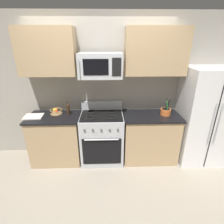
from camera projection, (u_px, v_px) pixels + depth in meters
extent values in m
plane|color=gray|center=(102.00, 181.00, 2.87)|extent=(16.00, 16.00, 0.00)
cube|color=#9E998E|center=(102.00, 89.00, 3.26)|extent=(8.00, 0.10, 2.60)
cube|color=tan|center=(57.00, 139.00, 3.23)|extent=(0.87, 0.55, 0.88)
cube|color=black|center=(54.00, 117.00, 3.05)|extent=(0.91, 0.59, 0.03)
cube|color=#B2B5BA|center=(102.00, 138.00, 3.24)|extent=(0.76, 0.59, 0.91)
cube|color=black|center=(102.00, 152.00, 3.00)|extent=(0.67, 0.01, 0.51)
cylinder|color=#B2B5BA|center=(102.00, 140.00, 2.88)|extent=(0.57, 0.02, 0.02)
cube|color=black|center=(102.00, 115.00, 3.07)|extent=(0.73, 0.53, 0.02)
cube|color=#B2B5BA|center=(102.00, 106.00, 3.28)|extent=(0.76, 0.06, 0.18)
torus|color=black|center=(91.00, 118.00, 2.94)|extent=(0.17, 0.17, 0.02)
torus|color=black|center=(112.00, 117.00, 2.95)|extent=(0.17, 0.17, 0.02)
torus|color=black|center=(92.00, 112.00, 3.17)|extent=(0.17, 0.17, 0.02)
torus|color=black|center=(112.00, 112.00, 3.18)|extent=(0.17, 0.17, 0.02)
cylinder|color=#4C4C51|center=(84.00, 130.00, 2.82)|extent=(0.04, 0.02, 0.04)
cylinder|color=#4C4C51|center=(93.00, 130.00, 2.83)|extent=(0.04, 0.02, 0.04)
cylinder|color=#4C4C51|center=(101.00, 130.00, 2.83)|extent=(0.04, 0.02, 0.04)
cylinder|color=#4C4C51|center=(110.00, 130.00, 2.83)|extent=(0.04, 0.02, 0.04)
cylinder|color=#4C4C51|center=(118.00, 130.00, 2.84)|extent=(0.04, 0.02, 0.04)
cube|color=tan|center=(150.00, 138.00, 3.27)|extent=(0.97, 0.55, 0.88)
cube|color=black|center=(152.00, 116.00, 3.10)|extent=(1.01, 0.59, 0.03)
cube|color=silver|center=(203.00, 117.00, 3.12)|extent=(0.82, 0.66, 1.74)
cube|color=black|center=(214.00, 125.00, 2.81)|extent=(0.01, 0.01, 1.66)
cylinder|color=#B2B5BA|center=(213.00, 124.00, 2.77)|extent=(0.02, 0.02, 0.70)
cylinder|color=#B2B5BA|center=(219.00, 124.00, 2.77)|extent=(0.02, 0.02, 0.70)
cube|color=#B2B5BA|center=(100.00, 65.00, 2.76)|extent=(0.69, 0.40, 0.38)
cube|color=black|center=(96.00, 67.00, 2.57)|extent=(0.38, 0.01, 0.24)
cube|color=black|center=(117.00, 67.00, 2.58)|extent=(0.14, 0.01, 0.27)
cylinder|color=#B2B5BA|center=(79.00, 68.00, 2.54)|extent=(0.02, 0.02, 0.27)
cube|color=tan|center=(47.00, 52.00, 2.77)|extent=(0.90, 0.34, 0.75)
cube|color=tan|center=(156.00, 51.00, 2.82)|extent=(1.00, 0.34, 0.75)
cylinder|color=#D1662D|center=(165.00, 112.00, 3.10)|extent=(0.18, 0.18, 0.11)
cylinder|color=black|center=(166.00, 111.00, 3.09)|extent=(0.15, 0.15, 0.09)
cylinder|color=black|center=(166.00, 106.00, 3.05)|extent=(0.04, 0.07, 0.28)
cylinder|color=green|center=(167.00, 108.00, 3.04)|extent=(0.07, 0.04, 0.24)
cylinder|color=black|center=(168.00, 106.00, 3.08)|extent=(0.04, 0.06, 0.26)
cone|color=#9E7A4C|center=(56.00, 112.00, 3.16)|extent=(0.21, 0.21, 0.07)
torus|color=#9E7A4C|center=(56.00, 110.00, 3.14)|extent=(0.22, 0.22, 0.01)
sphere|color=red|center=(56.00, 111.00, 3.12)|extent=(0.07, 0.07, 0.07)
sphere|color=orange|center=(56.00, 110.00, 3.13)|extent=(0.08, 0.08, 0.08)
sphere|color=yellow|center=(55.00, 110.00, 3.14)|extent=(0.07, 0.07, 0.07)
sphere|color=#9EB74C|center=(56.00, 110.00, 3.15)|extent=(0.07, 0.07, 0.07)
cube|color=silver|center=(33.00, 116.00, 3.02)|extent=(0.33, 0.27, 0.02)
cylinder|color=#382314|center=(68.00, 110.00, 3.09)|extent=(0.06, 0.06, 0.18)
cone|color=#382314|center=(68.00, 104.00, 3.05)|extent=(0.05, 0.05, 0.05)
cylinder|color=black|center=(67.00, 102.00, 3.04)|extent=(0.02, 0.02, 0.01)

